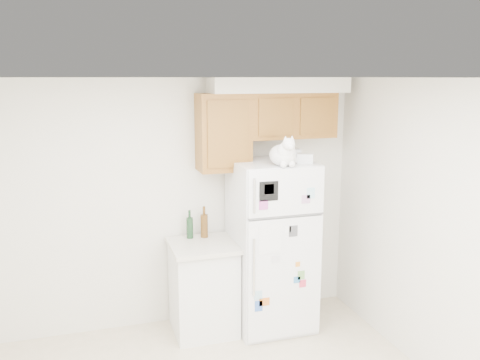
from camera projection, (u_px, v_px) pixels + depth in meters
name	position (u px, v px, depth m)	size (l,w,h in m)	color
room_shell	(232.00, 203.00, 3.41)	(3.84, 4.04, 2.52)	silver
refrigerator	(272.00, 245.00, 5.08)	(0.76, 0.78, 1.70)	white
base_counter	(203.00, 287.00, 5.03)	(0.64, 0.64, 0.92)	white
cat	(284.00, 154.00, 4.65)	(0.29, 0.42, 0.30)	white
storage_box_back	(291.00, 154.00, 5.07)	(0.18, 0.13, 0.10)	white
storage_box_front	(305.00, 158.00, 4.83)	(0.15, 0.11, 0.09)	white
bottle_green	(190.00, 224.00, 5.06)	(0.07, 0.07, 0.29)	#19381E
bottle_amber	(204.00, 222.00, 5.08)	(0.07, 0.07, 0.32)	#593814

